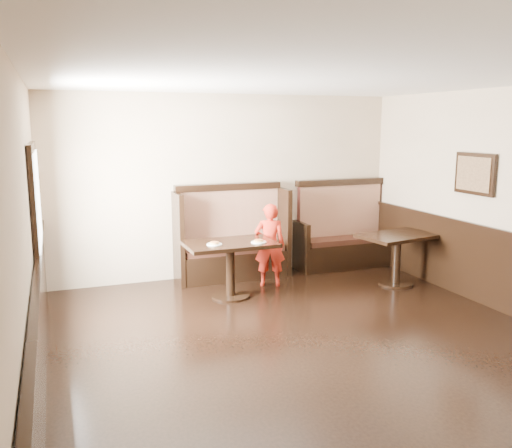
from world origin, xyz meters
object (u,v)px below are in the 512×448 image
booth_neighbor (342,238)px  child (270,245)px  booth_main (231,244)px  table_main (230,255)px  table_neighbor (397,247)px

booth_neighbor → child: size_ratio=1.35×
booth_main → table_main: size_ratio=1.43×
table_main → child: size_ratio=1.00×
table_main → child: child is taller
booth_neighbor → table_neighbor: (0.21, -1.23, 0.09)m
booth_main → booth_neighbor: size_ratio=1.06×
table_neighbor → child: (-1.78, 0.61, 0.04)m
table_main → table_neighbor: size_ratio=1.02×
table_main → table_neighbor: 2.50m
child → table_main: bearing=45.4°
booth_main → table_main: 1.00m
booth_main → table_main: bearing=-108.9°
booth_neighbor → table_neighbor: bearing=-80.2°
booth_neighbor → table_main: 2.47m
booth_neighbor → table_main: size_ratio=1.35×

